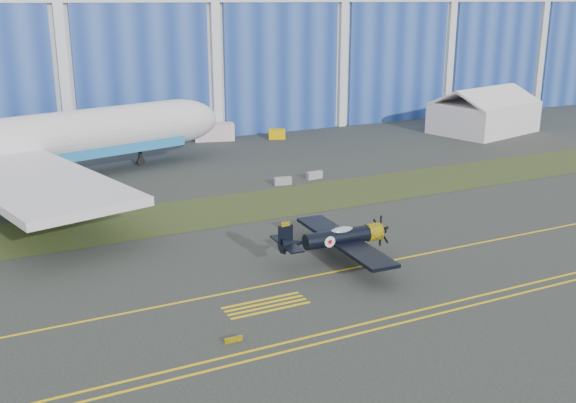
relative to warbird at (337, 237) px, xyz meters
name	(u,v)px	position (x,y,z in m)	size (l,w,h in m)	color
ground	(408,233)	(9.40, 3.15, -2.05)	(260.00, 260.00, 0.00)	#343834
grass_median	(332,194)	(9.40, 17.15, -2.03)	(260.00, 10.00, 0.02)	#475128
hangar	(171,32)	(9.40, 74.93, 12.91)	(220.00, 45.70, 30.00)	silver
taxiway_centreline	(443,250)	(9.40, -1.85, -2.04)	(200.00, 0.20, 0.02)	yellow
edge_line_near	(527,292)	(9.40, -11.35, -2.04)	(80.00, 0.20, 0.02)	yellow
edge_line_far	(517,287)	(9.40, -10.35, -2.04)	(80.00, 0.20, 0.02)	yellow
hold_short_ladder	(266,305)	(-8.60, -4.95, -2.04)	(6.00, 2.40, 0.02)	yellow
guard_board_left	(233,340)	(-12.60, -8.85, -1.87)	(1.20, 0.15, 0.35)	yellow
warbird	(337,237)	(0.00, 0.00, 0.00)	(11.26, 13.41, 3.86)	black
tent	(484,110)	(48.93, 37.66, 1.58)	(17.91, 14.88, 7.25)	white
shipping_container	(214,132)	(8.08, 50.53, -0.77)	(5.89, 2.36, 2.55)	silver
tug	(277,134)	(17.11, 47.50, -1.32)	(2.49, 1.55, 1.45)	#EBB400
gse_box	(491,115)	(57.75, 45.54, -1.18)	(2.90, 1.55, 1.74)	#A47A8F
barrier_a	(283,181)	(6.30, 23.11, -1.60)	(2.00, 0.60, 0.90)	gray
barrier_b	(314,175)	(10.82, 23.85, -1.60)	(2.00, 0.60, 0.90)	gray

